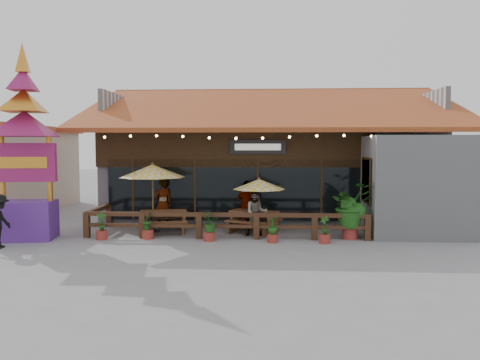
# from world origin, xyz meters

# --- Properties ---
(ground) EXTENTS (100.00, 100.00, 0.00)m
(ground) POSITION_xyz_m (0.00, 0.00, 0.00)
(ground) COLOR gray
(ground) RESTS_ON ground
(restaurant_building) EXTENTS (15.50, 14.73, 6.09)m
(restaurant_building) POSITION_xyz_m (0.26, 6.61, 2.21)
(restaurant_building) COLOR #B5B5BA
(restaurant_building) RESTS_ON ground
(patio_railing) EXTENTS (10.00, 2.60, 0.92)m
(patio_railing) POSITION_xyz_m (-2.25, -0.27, 0.61)
(patio_railing) COLOR #4A2E1A
(patio_railing) RESTS_ON ground
(umbrella_left) EXTENTS (3.25, 3.25, 2.63)m
(umbrella_left) POSITION_xyz_m (-4.41, 0.70, 2.29)
(umbrella_left) COLOR brown
(umbrella_left) RESTS_ON ground
(umbrella_right) EXTENTS (2.15, 2.15, 2.08)m
(umbrella_right) POSITION_xyz_m (-0.43, 0.67, 1.82)
(umbrella_right) COLOR brown
(umbrella_right) RESTS_ON ground
(picnic_table_left) EXTENTS (2.00, 1.82, 0.83)m
(picnic_table_left) POSITION_xyz_m (-4.00, 0.57, 0.56)
(picnic_table_left) COLOR brown
(picnic_table_left) RESTS_ON ground
(picnic_table_right) EXTENTS (2.19, 2.07, 0.83)m
(picnic_table_right) POSITION_xyz_m (-0.62, 0.74, 0.56)
(picnic_table_right) COLOR brown
(picnic_table_right) RESTS_ON ground
(thai_sign_tower) EXTENTS (3.08, 3.08, 7.23)m
(thai_sign_tower) POSITION_xyz_m (-8.42, -0.92, 3.82)
(thai_sign_tower) COLOR #58268E
(thai_sign_tower) RESTS_ON ground
(tropical_plant) EXTENTS (1.85, 1.77, 1.99)m
(tropical_plant) POSITION_xyz_m (2.76, -0.22, 1.14)
(tropical_plant) COLOR maroon
(tropical_plant) RESTS_ON ground
(diner_a) EXTENTS (0.84, 0.73, 1.94)m
(diner_a) POSITION_xyz_m (-4.25, 1.65, 0.97)
(diner_a) COLOR #362411
(diner_a) RESTS_ON ground
(diner_b) EXTENTS (0.88, 0.72, 1.68)m
(diner_b) POSITION_xyz_m (-0.52, 0.10, 0.84)
(diner_b) COLOR #362411
(diner_b) RESTS_ON ground
(diner_c) EXTENTS (1.17, 0.99, 1.88)m
(diner_c) POSITION_xyz_m (-0.91, 1.67, 0.94)
(diner_c) COLOR #362411
(diner_c) RESTS_ON ground
(planter_a) EXTENTS (0.39, 0.39, 0.95)m
(planter_a) POSITION_xyz_m (-5.85, -0.84, 0.40)
(planter_a) COLOR maroon
(planter_a) RESTS_ON ground
(planter_b) EXTENTS (0.43, 0.46, 0.97)m
(planter_b) POSITION_xyz_m (-4.29, -0.63, 0.44)
(planter_b) COLOR maroon
(planter_b) RESTS_ON ground
(planter_c) EXTENTS (0.72, 0.68, 0.95)m
(planter_c) POSITION_xyz_m (-2.10, -0.90, 0.53)
(planter_c) COLOR maroon
(planter_c) RESTS_ON ground
(planter_d) EXTENTS (0.44, 0.44, 0.87)m
(planter_d) POSITION_xyz_m (0.05, -1.01, 0.42)
(planter_d) COLOR maroon
(planter_d) RESTS_ON ground
(planter_e) EXTENTS (0.38, 0.38, 0.91)m
(planter_e) POSITION_xyz_m (1.78, -1.05, 0.38)
(planter_e) COLOR maroon
(planter_e) RESTS_ON ground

